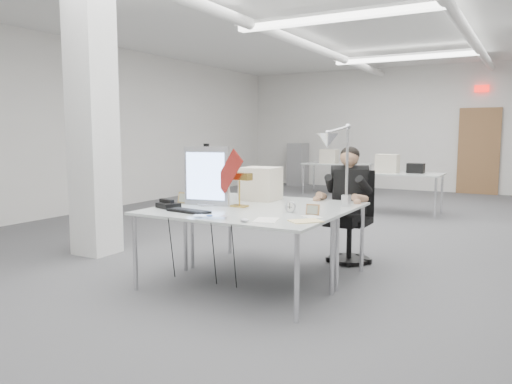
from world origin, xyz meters
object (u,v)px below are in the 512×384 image
Objects in this scene: bankers_lamp at (239,189)px; beige_monitor at (261,184)px; desk_main at (232,215)px; laptop at (209,218)px; office_chair at (350,216)px; architect_lamp at (338,165)px; monitor at (207,176)px; desk_phone at (168,205)px; seated_person at (349,185)px.

bankers_lamp is 0.95× the size of beige_monitor.
desk_main is 6.04× the size of laptop.
architect_lamp is (0.19, -0.94, 0.64)m from office_chair.
beige_monitor is at bearing 55.74° from monitor.
bankers_lamp is at bearing -86.30° from beige_monitor.
laptop is 0.82× the size of bankers_lamp.
architect_lamp is (0.79, 1.03, 0.42)m from laptop.
laptop is at bearing -68.53° from bankers_lamp.
laptop is 0.78× the size of beige_monitor.
architect_lamp reaches higher than office_chair.
architect_lamp is (1.51, 0.70, 0.40)m from desk_phone.
office_chair is 1.77m from monitor.
monitor reaches higher than laptop.
beige_monitor is at bearing -166.13° from seated_person.
desk_main is 0.35m from laptop.
desk_main is 4.71× the size of beige_monitor.
desk_phone is at bearing -178.10° from desk_main.
seated_person reaches higher than office_chair.
desk_main is 1.65× the size of office_chair.
desk_phone is (-0.73, -0.02, 0.04)m from desk_main.
beige_monitor is (0.29, 0.63, -0.12)m from monitor.
bankers_lamp is 1.84× the size of desk_phone.
office_chair reaches higher than laptop.
office_chair is 3.66× the size of laptop.
seated_person is at bearing 49.49° from laptop.
architect_lamp is (0.93, 0.29, 0.25)m from bankers_lamp.
desk_main is 0.67m from monitor.
desk_main is 0.73m from desk_phone.
laptop is at bearing -91.58° from desk_main.
desk_main is 4.94× the size of bankers_lamp.
office_chair reaches higher than desk_phone.
bankers_lamp is (-0.14, 0.73, 0.17)m from laptop.
desk_main is 1.68m from seated_person.
desk_main is at bearing -150.84° from architect_lamp.
seated_person is at bearing 90.43° from architect_lamp.
seated_person is 1.11× the size of architect_lamp.
desk_main is at bearing -57.97° from bankers_lamp.
architect_lamp reaches higher than bankers_lamp.
office_chair is at bearing 71.16° from desk_phone.
bankers_lamp is (-0.74, -1.18, 0.04)m from seated_person.
architect_lamp reaches higher than desk_phone.
monitor reaches higher than bankers_lamp.
beige_monitor is (-0.80, -0.67, 0.39)m from office_chair.
seated_person is at bearing 70.29° from desk_phone.
laptop is at bearing -83.97° from beige_monitor.
office_chair is 2.12m from desk_phone.
desk_phone is (-1.31, -1.64, 0.23)m from office_chair.
office_chair is 0.36m from seated_person.
beige_monitor is at bearing -163.96° from office_chair.
monitor is (-1.09, -1.30, 0.51)m from office_chair.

